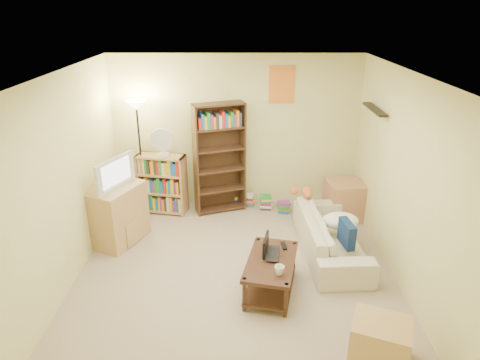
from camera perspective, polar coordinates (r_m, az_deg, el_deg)
The scene contains 19 objects.
room at distance 4.77m, azimuth -0.68°, elevation 3.22°, with size 4.50×4.54×2.52m.
sofa at distance 6.02m, azimuth 11.97°, elevation -7.17°, with size 0.81×1.87×0.54m, color beige.
navy_pillow at distance 5.59m, azimuth 14.04°, elevation -6.94°, with size 0.35×0.11×0.32m, color navy.
cream_blanket at distance 6.00m, azimuth 13.24°, elevation -5.31°, with size 0.49×0.35×0.21m, color white.
tabby_cat at distance 6.43m, azimuth 8.64°, elevation -1.54°, with size 0.42×0.17×0.15m.
coffee_table at distance 5.17m, azimuth 4.14°, elevation -11.95°, with size 0.74×1.07×0.43m.
laptop at distance 5.16m, azimuth 4.98°, elevation -9.84°, with size 0.28×0.39×0.03m, color black.
laptop_screen at distance 5.11m, azimuth 3.45°, elevation -8.58°, with size 0.01×0.32×0.22m, color white.
mug at distance 4.82m, azimuth 5.26°, elevation -11.89°, with size 0.15×0.15×0.10m, color white.
tv_remote at distance 5.34m, azimuth 5.87°, elevation -8.70°, with size 0.05×0.17×0.02m, color black.
tv_stand at distance 6.35m, azimuth -16.17°, elevation -4.40°, with size 0.56×0.79×0.84m, color tan.
television at distance 6.10m, azimuth -16.81°, elevation 0.98°, with size 0.40×0.73×0.44m, color black.
tall_bookshelf at distance 6.81m, azimuth -2.74°, elevation 3.20°, with size 0.85×0.52×1.80m.
short_bookshelf at distance 7.04m, azimuth -10.33°, elevation -0.53°, with size 0.81×0.45×0.98m.
desk_fan at distance 6.74m, azimuth -10.36°, elevation 4.99°, with size 0.35×0.20×0.45m.
floor_lamp at distance 6.81m, azimuth -13.45°, elevation 7.16°, with size 0.31×0.31×1.84m.
side_table at distance 6.99m, azimuth 13.71°, elevation -2.63°, with size 0.54×0.54×0.61m, color tan.
end_cabinet at distance 4.54m, azimuth 18.14°, elevation -19.81°, with size 0.53×0.44×0.44m, color tan.
book_stacks at distance 7.16m, azimuth 3.67°, elevation -3.14°, with size 1.36×0.66×0.25m.
Camera 1 is at (0.05, -4.50, 3.20)m, focal length 32.00 mm.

